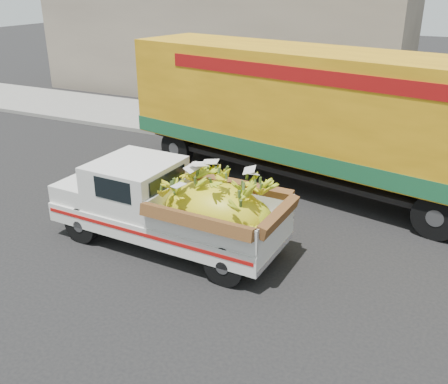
% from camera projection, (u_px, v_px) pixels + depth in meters
% --- Properties ---
extents(ground, '(100.00, 100.00, 0.00)m').
position_uv_depth(ground, '(237.00, 270.00, 10.18)').
color(ground, black).
rests_on(ground, ground).
extents(curb, '(60.00, 0.25, 0.15)m').
position_uv_depth(curb, '(333.00, 159.00, 16.26)').
color(curb, gray).
rests_on(curb, ground).
extents(sidewalk, '(60.00, 4.00, 0.14)m').
position_uv_depth(sidewalk, '(349.00, 142.00, 17.99)').
color(sidewalk, gray).
rests_on(sidewalk, ground).
extents(building_left, '(18.00, 6.00, 5.00)m').
position_uv_depth(building_left, '(223.00, 43.00, 25.16)').
color(building_left, gray).
rests_on(building_left, ground).
extents(pickup_truck, '(5.25, 2.06, 1.82)m').
position_uv_depth(pickup_truck, '(182.00, 208.00, 10.64)').
color(pickup_truck, black).
rests_on(pickup_truck, ground).
extents(semi_trailer, '(12.09, 4.86, 3.80)m').
position_uv_depth(semi_trailer, '(325.00, 115.00, 13.33)').
color(semi_trailer, black).
rests_on(semi_trailer, ground).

